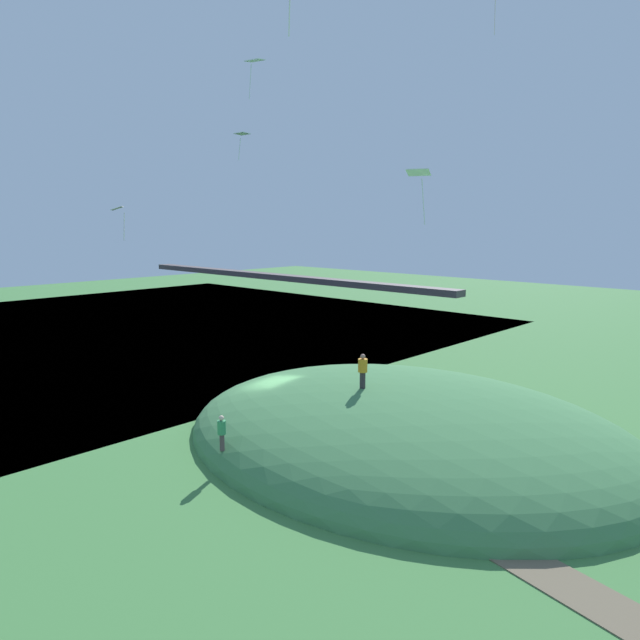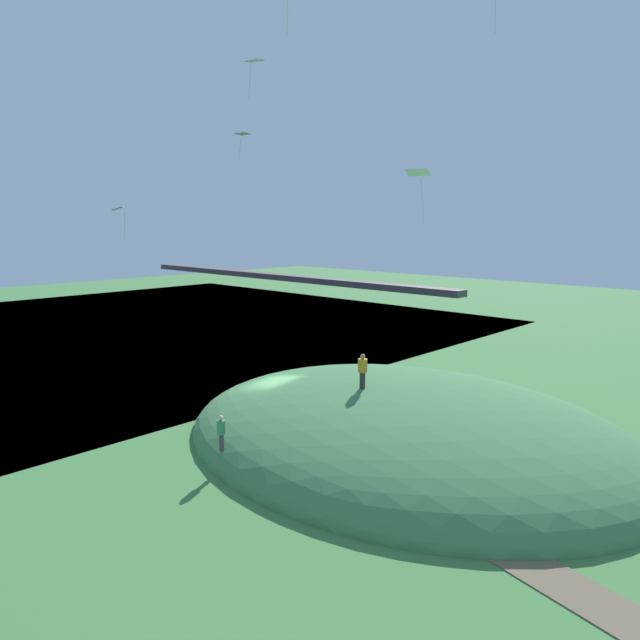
{
  "view_description": "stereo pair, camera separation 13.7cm",
  "coord_description": "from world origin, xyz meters",
  "px_view_note": "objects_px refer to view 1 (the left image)",
  "views": [
    {
      "loc": [
        22.57,
        -19.95,
        10.36
      ],
      "look_at": [
        3.15,
        0.63,
        5.61
      ],
      "focal_mm": 32.33,
      "sensor_mm": 36.0,
      "label": 1
    },
    {
      "loc": [
        22.67,
        -19.85,
        10.36
      ],
      "look_at": [
        3.15,
        0.63,
        5.61
      ],
      "focal_mm": 32.33,
      "sensor_mm": 36.0,
      "label": 2
    }
  ],
  "objects_px": {
    "person_watching_kites": "(222,429)",
    "kite_2": "(419,176)",
    "person_on_hilltop": "(363,367)",
    "kite_1": "(254,63)",
    "kite_7": "(242,135)",
    "kite_4": "(118,210)"
  },
  "relations": [
    {
      "from": "person_watching_kites",
      "to": "kite_2",
      "type": "height_order",
      "value": "kite_2"
    },
    {
      "from": "person_on_hilltop",
      "to": "kite_1",
      "type": "xyz_separation_m",
      "value": [
        -2.46,
        -4.32,
        13.27
      ]
    },
    {
      "from": "kite_7",
      "to": "kite_2",
      "type": "bearing_deg",
      "value": -7.99
    },
    {
      "from": "kite_1",
      "to": "kite_2",
      "type": "height_order",
      "value": "kite_1"
    },
    {
      "from": "kite_1",
      "to": "kite_7",
      "type": "relative_size",
      "value": 1.15
    },
    {
      "from": "kite_4",
      "to": "kite_1",
      "type": "bearing_deg",
      "value": 6.3
    },
    {
      "from": "kite_1",
      "to": "kite_4",
      "type": "height_order",
      "value": "kite_1"
    },
    {
      "from": "kite_2",
      "to": "kite_7",
      "type": "distance_m",
      "value": 13.13
    },
    {
      "from": "person_on_hilltop",
      "to": "kite_4",
      "type": "bearing_deg",
      "value": -153.37
    },
    {
      "from": "kite_2",
      "to": "kite_7",
      "type": "bearing_deg",
      "value": 172.01
    },
    {
      "from": "kite_7",
      "to": "person_watching_kites",
      "type": "bearing_deg",
      "value": -46.06
    },
    {
      "from": "kite_2",
      "to": "person_watching_kites",
      "type": "bearing_deg",
      "value": -141.6
    },
    {
      "from": "kite_7",
      "to": "person_on_hilltop",
      "type": "bearing_deg",
      "value": 0.6
    },
    {
      "from": "kite_1",
      "to": "kite_2",
      "type": "relative_size",
      "value": 0.79
    },
    {
      "from": "kite_1",
      "to": "kite_4",
      "type": "distance_m",
      "value": 11.7
    },
    {
      "from": "person_watching_kites",
      "to": "kite_4",
      "type": "relative_size",
      "value": 0.85
    },
    {
      "from": "person_on_hilltop",
      "to": "kite_2",
      "type": "xyz_separation_m",
      "value": [
        4.13,
        -1.87,
        8.52
      ]
    },
    {
      "from": "kite_2",
      "to": "kite_4",
      "type": "height_order",
      "value": "kite_2"
    },
    {
      "from": "kite_1",
      "to": "person_on_hilltop",
      "type": "bearing_deg",
      "value": 60.29
    },
    {
      "from": "person_watching_kites",
      "to": "kite_7",
      "type": "xyz_separation_m",
      "value": [
        -6.46,
        6.7,
        13.25
      ]
    },
    {
      "from": "person_on_hilltop",
      "to": "kite_7",
      "type": "distance_m",
      "value": 14.3
    },
    {
      "from": "kite_2",
      "to": "kite_7",
      "type": "xyz_separation_m",
      "value": [
        -12.67,
        1.78,
        2.95
      ]
    }
  ]
}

